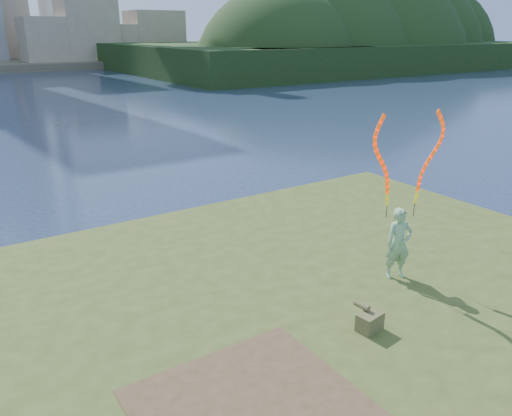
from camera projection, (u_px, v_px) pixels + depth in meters
ground at (257, 314)px, 11.27m from camera, size 320.00×320.00×0.00m
grassy_knoll at (324, 354)px, 9.35m from camera, size 20.00×18.00×0.80m
dirt_patch at (252, 408)px, 7.34m from camera, size 3.20×3.00×0.02m
wooded_hill at (349, 65)px, 89.21m from camera, size 78.00×50.00×63.00m
woman_with_ribbons at (401, 218)px, 10.84m from camera, size 1.92×0.76×4.01m
canvas_bag at (369, 321)px, 9.23m from camera, size 0.52×0.58×0.45m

